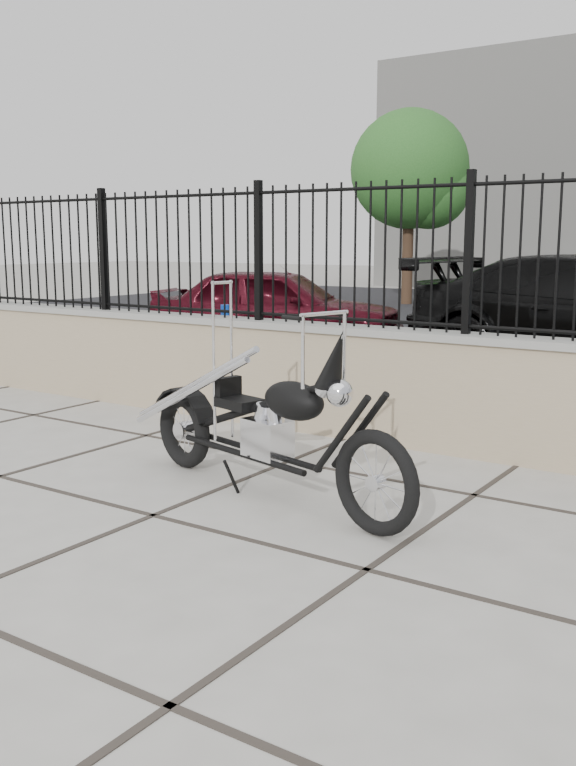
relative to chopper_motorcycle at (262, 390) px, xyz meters
The scene contains 7 objects.
ground_plane 1.07m from the chopper_motorcycle, 114.22° to the right, with size 90.00×90.00×0.00m, color #99968E.
retaining_wall 1.83m from the chopper_motorcycle, 100.26° to the left, with size 14.00×0.36×0.96m, color gray.
iron_fence 2.00m from the chopper_motorcycle, 100.26° to the left, with size 14.00×0.08×1.20m, color black.
chopper_motorcycle is the anchor object (origin of this frame).
car_red 7.10m from the chopper_motorcycle, 124.01° to the left, with size 1.54×3.84×1.31m, color #3F0912.
bollard_a 4.91m from the chopper_motorcycle, 131.24° to the left, with size 0.11×0.11×0.89m, color blue.
tree_left 17.13m from the chopper_motorcycle, 112.59° to the left, with size 3.08×3.08×5.20m.
Camera 1 is at (3.37, -3.50, 1.68)m, focal length 38.00 mm.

